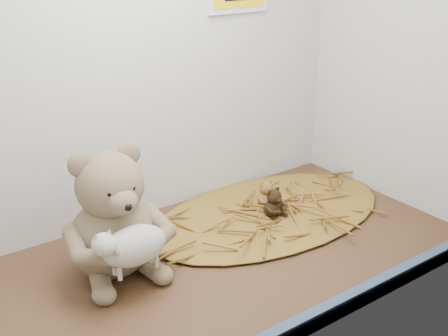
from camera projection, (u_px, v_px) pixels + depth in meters
alcove_shell at (179, 51)px, 111.62cm from camera, size 120.40×60.20×90.40cm
front_rail at (298, 327)px, 99.82cm from camera, size 119.28×2.20×3.60cm
straw_bed at (269, 212)px, 143.90cm from camera, size 68.06×39.52×1.32cm
main_teddy at (111, 212)px, 114.85cm from camera, size 23.73×24.93×28.08cm
toy_lamb at (134, 246)px, 108.55cm from camera, size 17.31×10.57×11.19cm
mini_teddy_tan at (266, 193)px, 144.88cm from camera, size 5.83×6.14×7.14cm
mini_teddy_brown at (274, 201)px, 139.59cm from camera, size 6.82×7.13×7.61cm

